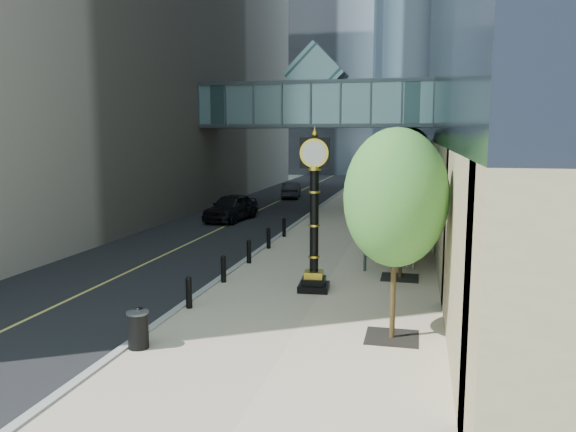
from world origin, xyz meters
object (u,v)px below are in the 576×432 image
object	(u,v)px
pedestrian	(410,249)
car_far	(291,190)
trash_bin	(138,331)
street_clock	(314,223)
car_near	(231,207)

from	to	relation	value
pedestrian	car_far	distance (m)	26.55
trash_bin	car_far	xyz separation A→B (m)	(-3.84, 34.74, 0.17)
car_far	pedestrian	bearing A→B (deg)	105.21
street_clock	car_far	world-z (taller)	street_clock
car_near	car_far	bearing A→B (deg)	93.59
car_near	trash_bin	bearing A→B (deg)	-70.08
car_far	trash_bin	bearing A→B (deg)	88.42
car_near	car_far	size ratio (longest dim) A/B	1.24
trash_bin	street_clock	bearing A→B (deg)	61.72
pedestrian	car_near	xyz separation A→B (m)	(-11.31, 10.95, 0.02)
street_clock	car_near	bearing A→B (deg)	114.16
car_near	car_far	world-z (taller)	car_near
trash_bin	pedestrian	xyz separation A→B (m)	(6.57, 10.32, 0.33)
street_clock	trash_bin	distance (m)	7.37
street_clock	trash_bin	world-z (taller)	street_clock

